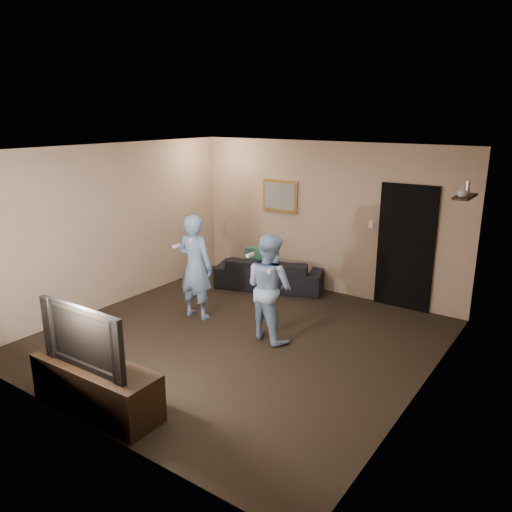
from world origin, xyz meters
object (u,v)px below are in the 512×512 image
Objects in this scene: wii_player_left at (195,267)px; wii_player_right at (269,287)px; tv_console at (97,388)px; television at (91,334)px; sofa at (270,273)px.

wii_player_right is (1.34, 0.01, -0.06)m from wii_player_left.
tv_console is 1.02× the size of wii_player_right.
tv_console is 2.68m from wii_player_left.
television is 2.63m from wii_player_left.
wii_player_left is (-0.80, 2.50, 0.56)m from tv_console.
sofa is 4.36m from television.
wii_player_left is at bearing 106.54° from television.
tv_console is at bearing -101.99° from wii_player_right.
sofa is 4.32m from tv_console.
wii_player_left reaches higher than sofa.
television is at bearing -72.15° from wii_player_left.
tv_console is 0.95× the size of wii_player_left.
tv_console is at bearing 79.40° from sofa.
wii_player_right is at bearing 76.70° from tv_console.
tv_console is (0.62, -4.28, -0.03)m from sofa.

